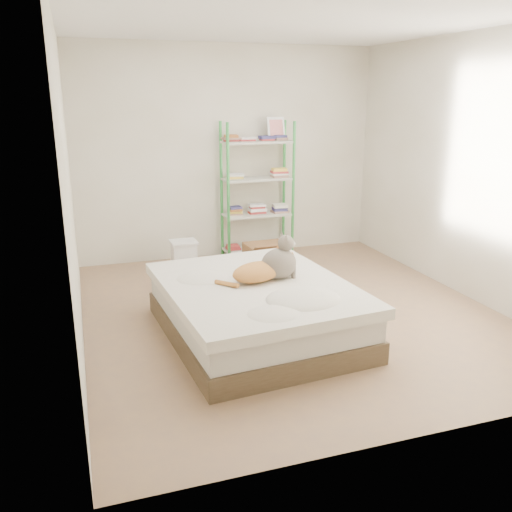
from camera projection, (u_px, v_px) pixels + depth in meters
name	position (u px, v px, depth m)	size (l,w,h in m)	color
room	(292.00, 177.00, 4.84)	(3.81, 4.21, 2.61)	#99774F
bed	(256.00, 309.00, 4.65)	(1.63, 1.97, 0.47)	brown
orange_cat	(257.00, 269.00, 4.59)	(0.55, 0.29, 0.22)	gold
grey_cat	(279.00, 257.00, 4.65)	(0.28, 0.34, 0.39)	gray
shelf_unit	(258.00, 189.00, 6.77)	(0.88, 0.36, 1.74)	green
cardboard_box	(266.00, 257.00, 6.38)	(0.48, 0.47, 0.38)	brown
white_bin	(184.00, 255.00, 6.44)	(0.31, 0.27, 0.35)	white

